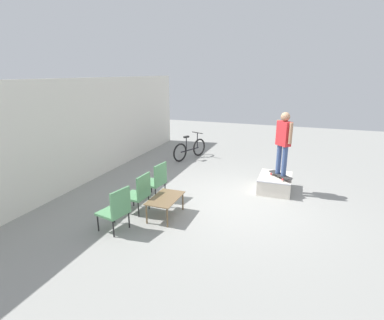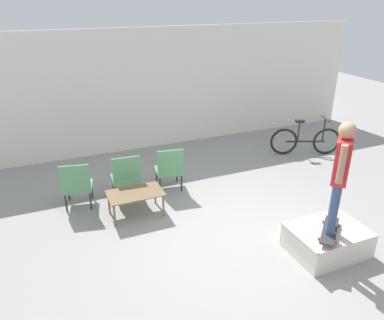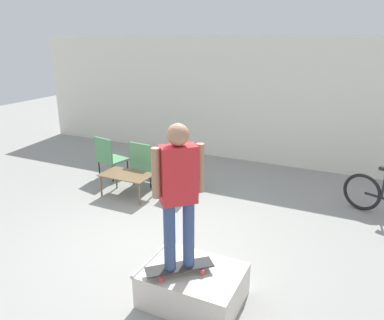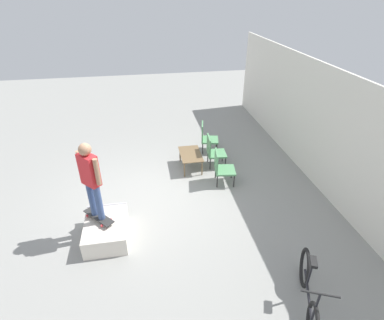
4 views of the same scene
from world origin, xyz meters
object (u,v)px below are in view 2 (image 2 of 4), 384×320
(bicycle, at_px, (305,141))
(skate_ramp_box, at_px, (327,240))
(coffee_table, at_px, (135,195))
(person_skater, at_px, (340,170))
(patio_chair_center, at_px, (126,176))
(skateboard_on_ramp, at_px, (330,230))
(patio_chair_left, at_px, (77,184))
(patio_chair_right, at_px, (169,168))

(bicycle, bearing_deg, skate_ramp_box, -101.37)
(skate_ramp_box, height_order, coffee_table, coffee_table)
(skate_ramp_box, relative_size, person_skater, 0.69)
(patio_chair_center, bearing_deg, coffee_table, 94.68)
(coffee_table, bearing_deg, patio_chair_center, 90.62)
(skateboard_on_ramp, relative_size, patio_chair_center, 0.76)
(patio_chair_left, distance_m, bicycle, 5.57)
(patio_chair_left, relative_size, patio_chair_right, 1.00)
(skate_ramp_box, bearing_deg, patio_chair_left, 139.82)
(patio_chair_right, height_order, bicycle, bicycle)
(skateboard_on_ramp, height_order, patio_chair_center, patio_chair_center)
(skate_ramp_box, distance_m, bicycle, 3.96)
(patio_chair_right, xyz_separation_m, bicycle, (3.75, 0.46, -0.13))
(coffee_table, xyz_separation_m, bicycle, (4.63, 1.12, -0.04))
(skateboard_on_ramp, xyz_separation_m, person_skater, (0.00, -0.00, 0.99))
(patio_chair_left, relative_size, patio_chair_center, 1.00)
(coffee_table, bearing_deg, bicycle, 13.59)
(coffee_table, distance_m, patio_chair_left, 1.14)
(person_skater, distance_m, coffee_table, 3.46)
(skate_ramp_box, relative_size, skateboard_on_ramp, 1.63)
(patio_chair_center, bearing_deg, skate_ramp_box, 134.88)
(skateboard_on_ramp, bearing_deg, patio_chair_right, 73.75)
(skateboard_on_ramp, height_order, patio_chair_right, patio_chair_right)
(skateboard_on_ramp, distance_m, patio_chair_center, 3.79)
(skateboard_on_ramp, bearing_deg, skate_ramp_box, 6.82)
(skate_ramp_box, xyz_separation_m, person_skater, (-0.11, -0.13, 1.28))
(coffee_table, xyz_separation_m, patio_chair_right, (0.89, 0.66, 0.09))
(bicycle, bearing_deg, coffee_table, -144.34)
(skate_ramp_box, relative_size, patio_chair_right, 1.24)
(skate_ramp_box, bearing_deg, coffee_table, 138.31)
(skateboard_on_ramp, relative_size, bicycle, 0.43)
(bicycle, bearing_deg, patio_chair_center, -152.31)
(person_skater, distance_m, patio_chair_left, 4.53)
(patio_chair_center, distance_m, patio_chair_right, 0.89)
(skate_ramp_box, xyz_separation_m, patio_chair_center, (-2.46, 2.85, 0.29))
(skate_ramp_box, xyz_separation_m, bicycle, (2.18, 3.30, 0.16))
(patio_chair_left, bearing_deg, patio_chair_center, -168.32)
(coffee_table, xyz_separation_m, patio_chair_left, (-0.92, 0.67, 0.09))
(person_skater, height_order, bicycle, person_skater)
(skateboard_on_ramp, bearing_deg, coffee_table, 93.08)
(patio_chair_left, bearing_deg, person_skater, 149.45)
(person_skater, height_order, patio_chair_right, person_skater)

